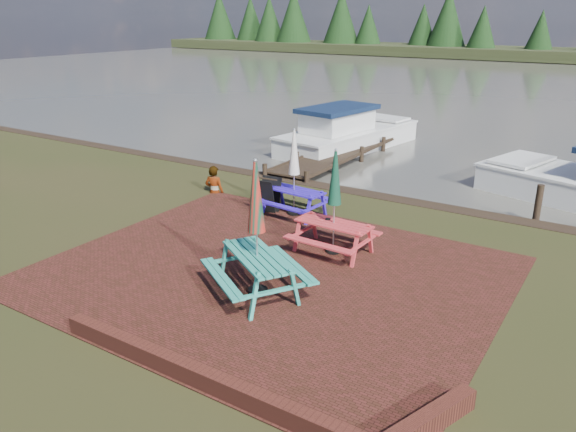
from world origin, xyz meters
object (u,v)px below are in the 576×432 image
(jetty, at_px, (346,150))
(boat_jetty, at_px, (347,135))
(picnic_table_teal, at_px, (257,249))
(picnic_table_blue, at_px, (294,186))
(person, at_px, (213,166))
(picnic_table_red, at_px, (334,218))
(chalkboard, at_px, (267,195))

(jetty, distance_m, boat_jetty, 1.45)
(picnic_table_teal, height_order, picnic_table_blue, picnic_table_teal)
(picnic_table_teal, xyz_separation_m, boat_jetty, (-4.43, 12.41, -0.52))
(picnic_table_blue, relative_size, boat_jetty, 0.32)
(jetty, height_order, person, person)
(picnic_table_teal, relative_size, picnic_table_red, 1.11)
(picnic_table_teal, bearing_deg, person, 169.24)
(picnic_table_blue, bearing_deg, jetty, 111.77)
(jetty, distance_m, person, 6.74)
(picnic_table_red, bearing_deg, picnic_table_blue, 143.64)
(picnic_table_teal, relative_size, picnic_table_blue, 1.14)
(picnic_table_red, xyz_separation_m, boat_jetty, (-4.71, 9.91, -0.43))
(picnic_table_blue, distance_m, person, 3.03)
(chalkboard, xyz_separation_m, boat_jetty, (-1.92, 8.44, -0.09))
(picnic_table_red, relative_size, chalkboard, 2.52)
(chalkboard, distance_m, boat_jetty, 8.66)
(picnic_table_blue, bearing_deg, picnic_table_teal, -61.12)
(picnic_table_red, relative_size, picnic_table_blue, 1.03)
(picnic_table_teal, height_order, person, picnic_table_teal)
(picnic_table_red, xyz_separation_m, chalkboard, (-2.78, 1.47, -0.34))
(jetty, relative_size, boat_jetty, 1.27)
(boat_jetty, bearing_deg, picnic_table_teal, -60.89)
(boat_jetty, xyz_separation_m, person, (-0.37, -7.91, 0.42))
(chalkboard, height_order, person, person)
(picnic_table_red, height_order, boat_jetty, picnic_table_red)
(picnic_table_red, xyz_separation_m, person, (-5.08, 2.01, -0.01))
(boat_jetty, bearing_deg, jetty, -54.48)
(picnic_table_blue, bearing_deg, boat_jetty, 113.39)
(picnic_table_blue, relative_size, chalkboard, 2.46)
(picnic_table_red, height_order, jetty, picnic_table_red)
(picnic_table_blue, xyz_separation_m, jetty, (-2.02, 6.98, -0.69))
(picnic_table_blue, relative_size, person, 1.40)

